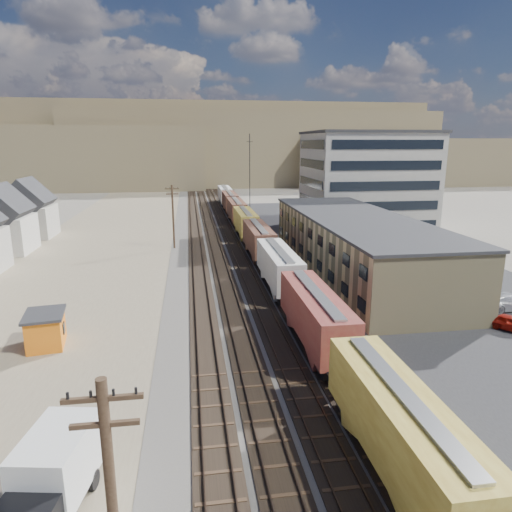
{
  "coord_description": "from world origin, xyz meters",
  "views": [
    {
      "loc": [
        -5.97,
        -29.65,
        16.18
      ],
      "look_at": [
        1.8,
        23.06,
        3.0
      ],
      "focal_mm": 32.0,
      "sensor_mm": 36.0,
      "label": 1
    }
  ],
  "objects": [
    {
      "name": "hills_north",
      "position": [
        0.17,
        167.92,
        14.1
      ],
      "size": [
        265.0,
        80.0,
        32.0
      ],
      "color": "brown",
      "rests_on": "ground"
    },
    {
      "name": "maintenance_shed",
      "position": [
        -17.89,
        7.07,
        1.47
      ],
      "size": [
        3.57,
        4.32,
        2.87
      ],
      "color": "orange",
      "rests_on": "ground"
    },
    {
      "name": "parked_car_red",
      "position": [
        21.98,
        4.32,
        0.68
      ],
      "size": [
        3.66,
        4.17,
        1.36
      ],
      "primitive_type": "imported",
      "rotation": [
        0.0,
        0.0,
        0.63
      ],
      "color": "#9E190E",
      "rests_on": "ground"
    },
    {
      "name": "ballast_bed",
      "position": [
        0.0,
        50.0,
        0.03
      ],
      "size": [
        18.0,
        200.0,
        0.06
      ],
      "primitive_type": "cube",
      "color": "#4C4742",
      "rests_on": "ground"
    },
    {
      "name": "rail_tracks",
      "position": [
        -0.55,
        50.0,
        0.11
      ],
      "size": [
        11.4,
        200.0,
        0.24
      ],
      "color": "black",
      "rests_on": "ground"
    },
    {
      "name": "parked_car_silver",
      "position": [
        25.16,
        9.19,
        0.85
      ],
      "size": [
        5.97,
        2.62,
        1.71
      ],
      "primitive_type": "imported",
      "rotation": [
        0.0,
        0.0,
        1.61
      ],
      "color": "#A8AAB0",
      "rests_on": "ground"
    },
    {
      "name": "freight_train",
      "position": [
        3.8,
        41.8,
        2.79
      ],
      "size": [
        3.0,
        119.74,
        4.46
      ],
      "color": "black",
      "rests_on": "ground"
    },
    {
      "name": "parked_car_far",
      "position": [
        31.06,
        40.86,
        0.81
      ],
      "size": [
        2.29,
        4.92,
        1.63
      ],
      "primitive_type": "imported",
      "rotation": [
        0.0,
        0.0,
        -0.08
      ],
      "color": "white",
      "rests_on": "ground"
    },
    {
      "name": "utility_pole_north",
      "position": [
        -8.5,
        42.0,
        5.3
      ],
      "size": [
        2.2,
        0.32,
        10.0
      ],
      "color": "#382619",
      "rests_on": "ground"
    },
    {
      "name": "radio_mast",
      "position": [
        6.0,
        60.0,
        9.12
      ],
      "size": [
        1.2,
        0.16,
        18.0
      ],
      "color": "black",
      "rests_on": "ground"
    },
    {
      "name": "box_truck",
      "position": [
        -12.42,
        -11.5,
        1.81
      ],
      "size": [
        3.57,
        7.0,
        3.56
      ],
      "color": "silver",
      "rests_on": "ground"
    },
    {
      "name": "warehouse",
      "position": [
        14.98,
        25.0,
        3.65
      ],
      "size": [
        12.4,
        40.4,
        7.25
      ],
      "color": "tan",
      "rests_on": "ground"
    },
    {
      "name": "asphalt_lot",
      "position": [
        22.0,
        35.0,
        0.02
      ],
      "size": [
        26.0,
        120.0,
        0.04
      ],
      "primitive_type": "cube",
      "color": "#232326",
      "rests_on": "ground"
    },
    {
      "name": "ground",
      "position": [
        0.0,
        0.0,
        0.0
      ],
      "size": [
        300.0,
        300.0,
        0.0
      ],
      "primitive_type": "plane",
      "color": "#6B6356",
      "rests_on": "ground"
    },
    {
      "name": "parked_car_blue",
      "position": [
        26.02,
        55.76,
        0.84
      ],
      "size": [
        6.61,
        5.49,
        1.68
      ],
      "primitive_type": "imported",
      "rotation": [
        0.0,
        0.0,
        1.03
      ],
      "color": "navy",
      "rests_on": "ground"
    },
    {
      "name": "office_tower",
      "position": [
        27.95,
        54.95,
        9.26
      ],
      "size": [
        22.6,
        18.6,
        18.45
      ],
      "color": "#9E998E",
      "rests_on": "ground"
    },
    {
      "name": "dirt_yard",
      "position": [
        -20.0,
        40.0,
        0.01
      ],
      "size": [
        24.0,
        180.0,
        0.03
      ],
      "primitive_type": "cube",
      "color": "#7D6D56",
      "rests_on": "ground"
    }
  ]
}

